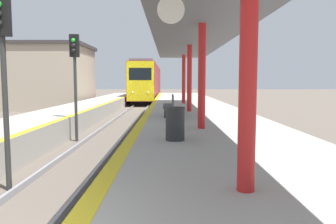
{
  "coord_description": "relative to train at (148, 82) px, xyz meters",
  "views": [
    {
      "loc": [
        2.63,
        -2.54,
        2.46
      ],
      "look_at": [
        2.64,
        12.72,
        1.03
      ],
      "focal_mm": 35.0,
      "sensor_mm": 36.0,
      "label": 1
    }
  ],
  "objects": [
    {
      "name": "train",
      "position": [
        0.0,
        0.0,
        0.0
      ],
      "size": [
        2.68,
        24.02,
        4.65
      ],
      "color": "black",
      "rests_on": "ground"
    },
    {
      "name": "station_building",
      "position": [
        -9.16,
        -13.21,
        0.52
      ],
      "size": [
        9.4,
        6.89,
        5.74
      ],
      "color": "tan",
      "rests_on": "ground"
    },
    {
      "name": "bench",
      "position": [
        2.71,
        -28.82,
        -0.9
      ],
      "size": [
        0.44,
        1.97,
        0.92
      ],
      "color": "#4C4C51",
      "rests_on": "platform_right"
    },
    {
      "name": "signal_mid",
      "position": [
        -1.14,
        -29.66,
        0.68
      ],
      "size": [
        0.36,
        0.31,
        4.34
      ],
      "color": "#2D2D2D",
      "rests_on": "ground"
    },
    {
      "name": "signal_near",
      "position": [
        -0.98,
        -35.76,
        0.68
      ],
      "size": [
        0.36,
        0.31,
        4.34
      ],
      "color": "#2D2D2D",
      "rests_on": "ground"
    },
    {
      "name": "trash_bin",
      "position": [
        2.81,
        -34.72,
        -0.97
      ],
      "size": [
        0.51,
        0.51,
        0.85
      ],
      "color": "#262628",
      "rests_on": "platform_right"
    },
    {
      "name": "station_canopy",
      "position": [
        3.69,
        -29.59,
        1.92
      ],
      "size": [
        3.37,
        24.02,
        3.5
      ],
      "color": "red",
      "rests_on": "platform_right"
    }
  ]
}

